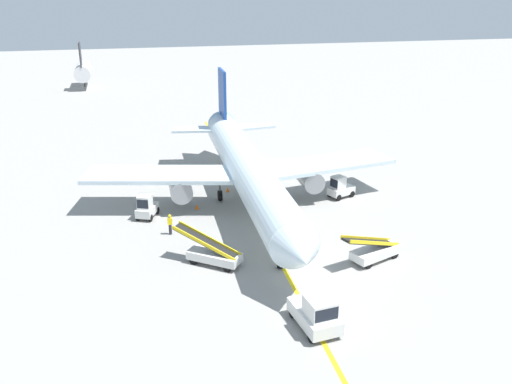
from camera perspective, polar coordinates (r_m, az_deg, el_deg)
name	(u,v)px	position (r m, az deg, el deg)	size (l,w,h in m)	color
ground_plane	(301,270)	(37.79, 4.77, -8.26)	(300.00, 300.00, 0.00)	gray
taxi_line_yellow	(269,241)	(41.78, 1.39, -5.18)	(0.30, 80.00, 0.01)	yellow
airliner	(246,168)	(47.43, -1.02, 2.52)	(28.59, 35.29, 10.10)	silver
pushback_tug	(316,313)	(31.58, 6.38, -12.61)	(2.29, 3.79, 2.20)	silver
baggage_tug_near_wing	(340,188)	(50.48, 8.88, 0.42)	(2.70, 2.06, 2.10)	silver
baggage_tug_by_cargo_door	(146,207)	(46.42, -11.50, -1.61)	(2.15, 2.72, 2.10)	silver
belt_loader_forward_hold	(213,254)	(38.31, -4.58, -6.50)	(4.70, 4.07, 2.59)	silver
belt_loader_aft_hold	(374,250)	(39.55, 12.41, -6.04)	(5.13, 2.93, 2.59)	silver
ground_crew_marshaller	(170,224)	(43.01, -9.08, -3.33)	(0.36, 0.24, 1.70)	#26262D
safety_cone_nose_left	(228,189)	(51.60, -3.01, 0.27)	(0.36, 0.36, 0.44)	orange
safety_cone_nose_right	(197,207)	(47.82, -6.27, -1.54)	(0.36, 0.36, 0.44)	orange
distant_aircraft_far_left	(83,71)	(111.56, -17.79, 12.12)	(3.00, 10.10, 8.80)	silver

